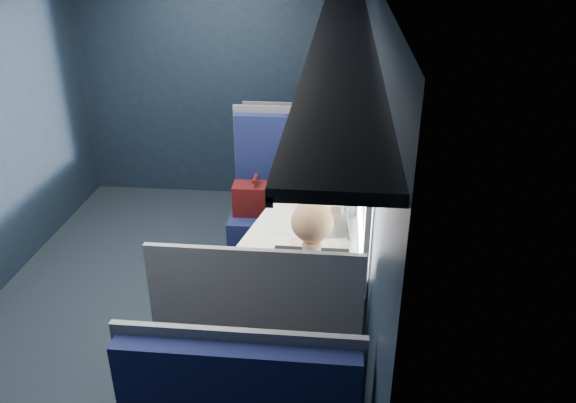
# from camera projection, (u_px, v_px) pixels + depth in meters

# --- Properties ---
(ground) EXTENTS (2.80, 4.20, 0.01)m
(ground) POSITION_uv_depth(u_px,v_px,m) (169.00, 310.00, 4.22)
(ground) COLOR black
(room_shell) EXTENTS (3.00, 4.40, 2.40)m
(room_shell) POSITION_uv_depth(u_px,v_px,m) (151.00, 121.00, 3.56)
(room_shell) COLOR black
(room_shell) RESTS_ON ground
(table) EXTENTS (0.62, 1.00, 0.74)m
(table) POSITION_uv_depth(u_px,v_px,m) (307.00, 240.00, 3.84)
(table) COLOR #54565E
(table) RESTS_ON ground
(seat_bay_near) EXTENTS (1.04, 0.62, 1.26)m
(seat_bay_near) POSITION_uv_depth(u_px,v_px,m) (290.00, 212.00, 4.74)
(seat_bay_near) COLOR #0B0F33
(seat_bay_near) RESTS_ON ground
(seat_bay_far) EXTENTS (1.04, 0.62, 1.26)m
(seat_bay_far) POSITION_uv_depth(u_px,v_px,m) (264.00, 353.00, 3.18)
(seat_bay_far) COLOR #0B0F33
(seat_bay_far) RESTS_ON ground
(seat_row_front) EXTENTS (1.04, 0.51, 1.16)m
(seat_row_front) POSITION_uv_depth(u_px,v_px,m) (300.00, 170.00, 5.57)
(seat_row_front) COLOR #0B0F33
(seat_row_front) RESTS_ON ground
(man) EXTENTS (0.53, 0.56, 1.32)m
(man) POSITION_uv_depth(u_px,v_px,m) (322.00, 190.00, 4.43)
(man) COLOR black
(man) RESTS_ON ground
(woman) EXTENTS (0.53, 0.56, 1.32)m
(woman) POSITION_uv_depth(u_px,v_px,m) (311.00, 293.00, 3.17)
(woman) COLOR black
(woman) RESTS_ON ground
(papers) EXTENTS (0.77, 0.97, 0.01)m
(papers) POSITION_uv_depth(u_px,v_px,m) (300.00, 223.00, 3.89)
(papers) COLOR white
(papers) RESTS_ON table
(laptop) EXTENTS (0.27, 0.35, 0.25)m
(laptop) POSITION_uv_depth(u_px,v_px,m) (337.00, 220.00, 3.79)
(laptop) COLOR silver
(laptop) RESTS_ON table
(bottle_small) EXTENTS (0.06, 0.06, 0.22)m
(bottle_small) POSITION_uv_depth(u_px,v_px,m) (352.00, 204.00, 3.94)
(bottle_small) COLOR silver
(bottle_small) RESTS_ON table
(cup) EXTENTS (0.07, 0.07, 0.09)m
(cup) POSITION_uv_depth(u_px,v_px,m) (351.00, 199.00, 4.13)
(cup) COLOR white
(cup) RESTS_ON table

